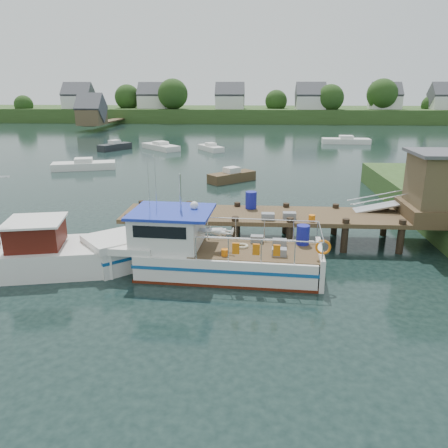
# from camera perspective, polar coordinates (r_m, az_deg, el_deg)

# --- Properties ---
(ground_plane) EXTENTS (160.00, 160.00, 0.00)m
(ground_plane) POSITION_cam_1_polar(r_m,az_deg,el_deg) (21.66, 2.91, -2.15)
(ground_plane) COLOR black
(far_shore) EXTENTS (140.00, 42.55, 9.22)m
(far_shore) POSITION_cam_1_polar(r_m,az_deg,el_deg) (102.91, 3.82, 14.48)
(far_shore) COLOR #304D1F
(far_shore) RESTS_ON ground
(dock) EXTENTS (16.60, 3.00, 4.78)m
(dock) POSITION_cam_1_polar(r_m,az_deg,el_deg) (21.93, 20.30, 3.13)
(dock) COLOR #4D3A24
(dock) RESTS_ON ground
(lobster_boat) EXTENTS (10.10, 3.48, 4.83)m
(lobster_boat) POSITION_cam_1_polar(r_m,az_deg,el_deg) (17.75, -3.35, -3.64)
(lobster_boat) COLOR silver
(lobster_boat) RESTS_ON ground
(work_boat) EXTENTS (8.75, 4.15, 4.58)m
(work_boat) POSITION_cam_1_polar(r_m,az_deg,el_deg) (19.66, -25.74, -3.75)
(work_boat) COLOR silver
(work_boat) RESTS_ON ground
(moored_rowboat) EXTENTS (3.89, 3.67, 1.16)m
(moored_rowboat) POSITION_cam_1_polar(r_m,az_deg,el_deg) (35.28, 1.02, 6.26)
(moored_rowboat) COLOR #4D3A24
(moored_rowboat) RESTS_ON ground
(moored_far) EXTENTS (6.38, 2.39, 1.07)m
(moored_far) POSITION_cam_1_polar(r_m,az_deg,el_deg) (62.30, 15.64, 10.45)
(moored_far) COLOR silver
(moored_far) RESTS_ON ground
(moored_a) EXTENTS (5.94, 3.46, 1.04)m
(moored_a) POSITION_cam_1_polar(r_m,az_deg,el_deg) (42.75, -17.82, 7.33)
(moored_a) COLOR silver
(moored_a) RESTS_ON ground
(moored_b) EXTENTS (3.55, 4.42, 0.95)m
(moored_b) POSITION_cam_1_polar(r_m,az_deg,el_deg) (53.06, -1.75, 9.92)
(moored_b) COLOR silver
(moored_b) RESTS_ON ground
(moored_d) EXTENTS (5.43, 5.60, 0.99)m
(moored_d) POSITION_cam_1_polar(r_m,az_deg,el_deg) (54.66, -8.28, 9.98)
(moored_d) COLOR silver
(moored_d) RESTS_ON ground
(moored_e) EXTENTS (3.49, 4.40, 1.18)m
(moored_e) POSITION_cam_1_polar(r_m,az_deg,el_deg) (55.38, -14.07, 9.82)
(moored_e) COLOR black
(moored_e) RESTS_ON ground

